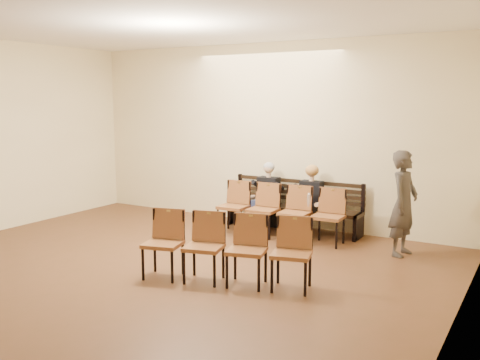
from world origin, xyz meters
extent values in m
plane|color=#56311D|center=(0.00, 0.00, 0.00)|extent=(10.00, 10.00, 0.00)
cube|color=beige|center=(0.00, 5.00, 1.75)|extent=(8.00, 0.02, 3.50)
cube|color=beige|center=(4.00, 0.00, 1.75)|extent=(0.02, 10.00, 3.50)
cube|color=white|center=(0.00, 0.00, 3.50)|extent=(8.00, 10.00, 0.02)
cube|color=black|center=(0.73, 4.65, 0.23)|extent=(2.60, 0.90, 0.45)
cube|color=silver|center=(0.27, 4.38, 0.58)|extent=(0.35, 0.27, 0.25)
cylinder|color=silver|center=(1.22, 4.23, 0.58)|extent=(0.08, 0.08, 0.25)
cube|color=black|center=(0.26, 4.75, 0.12)|extent=(0.38, 0.31, 0.25)
imported|color=#38332E|center=(2.88, 4.05, 0.95)|extent=(0.55, 0.75, 1.90)
cube|color=brown|center=(0.75, 4.00, 0.47)|extent=(2.32, 0.61, 0.95)
cube|color=brown|center=(1.17, 1.54, 0.47)|extent=(2.32, 1.06, 0.93)
camera|label=1|loc=(4.77, -4.27, 2.42)|focal=40.00mm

